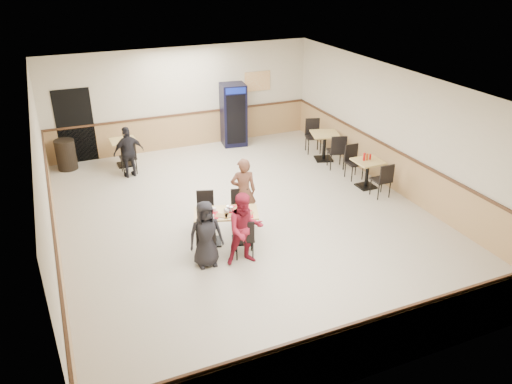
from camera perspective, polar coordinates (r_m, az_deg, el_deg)
name	(u,v)px	position (r m, az deg, el deg)	size (l,w,h in m)	color
ground	(246,218)	(11.28, -1.11, -2.98)	(10.00, 10.00, 0.00)	beige
room_shell	(271,146)	(13.81, 1.74, 5.23)	(10.00, 10.00, 10.00)	silver
main_table	(226,222)	(10.18, -3.42, -3.48)	(1.42, 1.00, 0.69)	black
main_chairs	(224,223)	(10.19, -3.68, -3.60)	(1.54, 1.78, 0.87)	black
diner_woman_left	(206,234)	(9.40, -5.76, -4.81)	(0.65, 0.42, 1.33)	black
diner_woman_right	(245,229)	(9.39, -1.27, -4.26)	(0.71, 0.55, 1.46)	maroon
diner_man_opposite	(243,191)	(10.76, -1.45, 0.07)	(0.56, 0.36, 1.52)	brown
lone_diner	(129,152)	(13.52, -14.34, 4.44)	(0.81, 0.34, 1.38)	black
tabletop_clutter	(226,213)	(10.02, -3.47, -2.36)	(1.17, 0.71, 0.12)	red
side_table_near	(367,169)	(12.87, 12.62, 2.53)	(0.68, 0.68, 0.72)	black
side_table_near_chair_south	(381,179)	(12.45, 14.11, 1.45)	(0.42, 0.42, 0.92)	black
side_table_near_chair_north	(355,162)	(13.31, 11.20, 3.36)	(0.42, 0.42, 0.92)	black
side_table_far	(325,142)	(14.39, 7.84, 5.66)	(0.93, 0.93, 0.80)	black
side_table_far_chair_south	(336,150)	(13.89, 9.16, 4.71)	(0.47, 0.47, 1.01)	black
side_table_far_chair_north	(314,136)	(14.92, 6.59, 6.37)	(0.47, 0.47, 1.01)	black
condiment_caddy	(367,157)	(12.76, 12.52, 3.95)	(0.23, 0.06, 0.20)	#B6100D
back_table	(124,149)	(14.36, -14.84, 4.82)	(0.70, 0.70, 0.74)	black
back_table_chair_lone	(128,157)	(13.82, -14.42, 3.93)	(0.43, 0.43, 0.94)	black
pepsi_cooler	(233,115)	(15.36, -2.59, 8.81)	(0.80, 0.81, 1.89)	black
trash_bin	(66,155)	(14.62, -20.89, 4.01)	(0.53, 0.53, 0.84)	black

